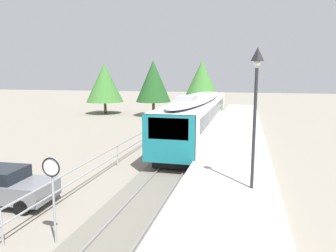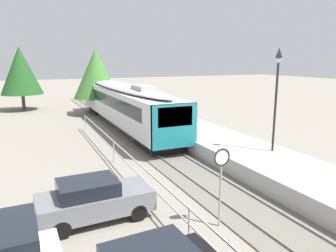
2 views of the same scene
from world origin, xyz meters
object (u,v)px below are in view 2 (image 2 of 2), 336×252
at_px(speed_limit_sign, 221,168).
at_px(parked_hatchback_grey, 94,199).
at_px(commuter_train, 123,102).
at_px(platform_lamp_mid_platform, 277,80).

relative_size(speed_limit_sign, parked_hatchback_grey, 0.69).
xyz_separation_m(commuter_train, speed_limit_sign, (-1.81, -17.67, -0.03)).
relative_size(commuter_train, platform_lamp_mid_platform, 3.90).
distance_m(commuter_train, parked_hatchback_grey, 16.48).
bearing_deg(parked_hatchback_grey, platform_lamp_mid_platform, 10.63).
distance_m(commuter_train, platform_lamp_mid_platform, 14.41).
xyz_separation_m(commuter_train, parked_hatchback_grey, (-5.66, -15.42, -1.36)).
distance_m(commuter_train, speed_limit_sign, 17.76).
bearing_deg(platform_lamp_mid_platform, parked_hatchback_grey, -169.37).
bearing_deg(commuter_train, platform_lamp_mid_platform, -72.95).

